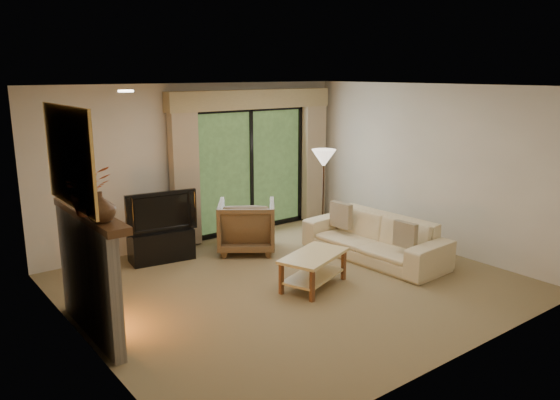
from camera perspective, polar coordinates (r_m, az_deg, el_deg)
floor at (r=7.41m, az=1.43°, el=-8.73°), size 5.50×5.50×0.00m
ceiling at (r=6.87m, az=1.55°, el=11.80°), size 5.50×5.50×0.00m
wall_back at (r=9.08m, az=-8.49°, el=3.77°), size 5.00×0.00×5.00m
wall_front at (r=5.38m, az=18.47°, el=-3.38°), size 5.00×0.00×5.00m
wall_left at (r=5.76m, az=-20.35°, el=-2.43°), size 0.00×5.00×5.00m
wall_right at (r=8.98m, az=15.30°, el=3.34°), size 0.00×5.00×5.00m
fireplace at (r=6.16m, az=-19.38°, el=-7.36°), size 0.24×1.70×1.37m
mirror at (r=5.83m, az=-21.13°, el=4.23°), size 0.07×1.45×1.02m
sliding_door at (r=9.58m, az=-3.06°, el=3.18°), size 2.26×0.10×2.16m
curtain_left at (r=8.79m, az=-9.95°, el=2.74°), size 0.45×0.18×2.35m
curtain_right at (r=10.30m, az=3.51°, el=4.45°), size 0.45×0.18×2.35m
cornice at (r=9.37m, az=-2.84°, el=10.47°), size 3.20×0.24×0.32m
media_console at (r=8.41m, az=-12.29°, el=-4.64°), size 0.98×0.55×0.47m
tv at (r=8.27m, az=-12.48°, el=-1.09°), size 1.07×0.29×0.61m
armchair at (r=8.62m, az=-3.50°, el=-2.71°), size 1.23×1.23×0.81m
sofa at (r=8.38m, az=9.80°, el=-3.90°), size 1.01×2.30×0.66m
pillow_near at (r=7.86m, az=12.96°, el=-3.54°), size 0.11×0.36×0.36m
pillow_far at (r=8.70m, az=6.39°, el=-1.58°), size 0.13×0.40×0.40m
coffee_table at (r=7.25m, az=3.53°, el=-7.35°), size 1.13×0.86×0.45m
floor_lamp at (r=9.22m, az=4.52°, el=0.60°), size 0.46×0.46×1.52m
vase at (r=5.48m, az=-18.22°, el=-0.69°), size 0.35×0.35×0.29m
branches at (r=5.78m, az=-19.44°, el=0.96°), size 0.47×0.41×0.50m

